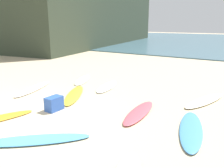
% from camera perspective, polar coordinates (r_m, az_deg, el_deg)
% --- Properties ---
extents(ground_plane, '(120.00, 120.00, 0.00)m').
position_cam_1_polar(ground_plane, '(7.00, -23.53, -8.24)').
color(ground_plane, '#C6B28E').
extents(ocean_water, '(120.00, 40.00, 0.08)m').
position_cam_1_polar(ocean_water, '(37.95, 24.79, 9.59)').
color(ocean_water, '#426675').
rests_on(ocean_water, ground_plane).
extents(coastal_headland, '(27.48, 29.51, 8.53)m').
position_cam_1_polar(coastal_headland, '(35.04, -17.30, 16.88)').
color(coastal_headland, '#333D2D').
rests_on(coastal_headland, ground_plane).
extents(surfboard_0, '(1.14, 2.37, 0.09)m').
position_cam_1_polar(surfboard_0, '(8.49, 21.72, -3.77)').
color(surfboard_0, silver).
rests_on(surfboard_0, ground_plane).
extents(surfboard_1, '(1.07, 2.06, 0.07)m').
position_cam_1_polar(surfboard_1, '(9.65, -1.23, -0.59)').
color(surfboard_1, white).
rests_on(surfboard_1, ground_plane).
extents(surfboard_2, '(2.21, 2.06, 0.07)m').
position_cam_1_polar(surfboard_2, '(5.66, -18.58, -12.83)').
color(surfboard_2, '#4EA0DE').
rests_on(surfboard_2, ground_plane).
extents(surfboard_3, '(1.27, 2.43, 0.08)m').
position_cam_1_polar(surfboard_3, '(9.84, -18.64, -1.04)').
color(surfboard_3, white).
rests_on(surfboard_3, ground_plane).
extents(surfboard_4, '(1.65, 2.32, 0.08)m').
position_cam_1_polar(surfboard_4, '(8.64, -9.23, -2.58)').
color(surfboard_4, yellow).
rests_on(surfboard_4, ground_plane).
extents(surfboard_7, '(0.76, 2.17, 0.08)m').
position_cam_1_polar(surfboard_7, '(6.94, 6.65, -6.86)').
color(surfboard_7, '#DF515E').
rests_on(surfboard_7, ground_plane).
extents(surfboard_8, '(1.40, 2.10, 0.06)m').
position_cam_1_polar(surfboard_8, '(10.86, -7.23, 1.03)').
color(surfboard_8, '#EAECC9').
rests_on(surfboard_8, ground_plane).
extents(surfboard_10, '(1.13, 2.45, 0.08)m').
position_cam_1_polar(surfboard_10, '(6.17, 18.73, -10.45)').
color(surfboard_10, '#4791D6').
rests_on(surfboard_10, ground_plane).
extents(beach_cooler, '(0.34, 0.52, 0.43)m').
position_cam_1_polar(beach_cooler, '(7.31, -13.96, -4.65)').
color(beach_cooler, '#2D56B2').
rests_on(beach_cooler, ground_plane).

